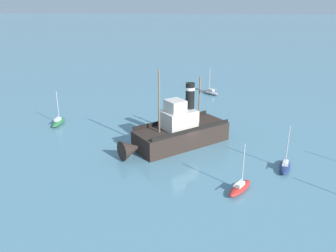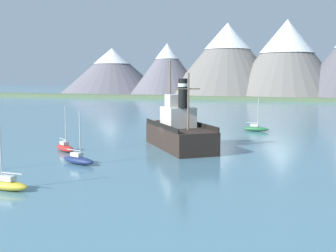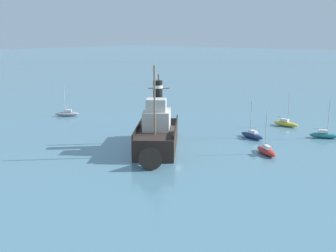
{
  "view_description": "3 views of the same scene",
  "coord_description": "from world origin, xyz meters",
  "px_view_note": "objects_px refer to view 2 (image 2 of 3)",
  "views": [
    {
      "loc": [
        -40.26,
        0.31,
        17.98
      ],
      "look_at": [
        -0.44,
        2.55,
        3.03
      ],
      "focal_mm": 38.0,
      "sensor_mm": 36.0,
      "label": 1
    },
    {
      "loc": [
        14.93,
        -43.66,
        7.9
      ],
      "look_at": [
        -1.53,
        4.58,
        2.02
      ],
      "focal_mm": 45.0,
      "sensor_mm": 36.0,
      "label": 2
    },
    {
      "loc": [
        -30.85,
        36.51,
        13.23
      ],
      "look_at": [
        0.48,
        -0.33,
        2.52
      ],
      "focal_mm": 45.0,
      "sensor_mm": 36.0,
      "label": 3
    }
  ],
  "objects_px": {
    "sailboat_navy": "(78,160)",
    "sailboat_yellow": "(6,184)",
    "sailboat_green": "(256,128)",
    "sailboat_red": "(65,147)",
    "old_tugboat": "(178,131)"
  },
  "relations": [
    {
      "from": "sailboat_green",
      "to": "sailboat_navy",
      "type": "relative_size",
      "value": 1.0
    },
    {
      "from": "sailboat_red",
      "to": "sailboat_navy",
      "type": "height_order",
      "value": "same"
    },
    {
      "from": "old_tugboat",
      "to": "sailboat_navy",
      "type": "bearing_deg",
      "value": -116.15
    },
    {
      "from": "old_tugboat",
      "to": "sailboat_yellow",
      "type": "height_order",
      "value": "old_tugboat"
    },
    {
      "from": "old_tugboat",
      "to": "sailboat_red",
      "type": "xyz_separation_m",
      "value": [
        -10.69,
        -6.35,
        -1.4
      ]
    },
    {
      "from": "sailboat_green",
      "to": "sailboat_navy",
      "type": "bearing_deg",
      "value": -112.9
    },
    {
      "from": "sailboat_red",
      "to": "sailboat_yellow",
      "type": "distance_m",
      "value": 15.73
    },
    {
      "from": "old_tugboat",
      "to": "sailboat_red",
      "type": "distance_m",
      "value": 12.51
    },
    {
      "from": "sailboat_green",
      "to": "sailboat_red",
      "type": "bearing_deg",
      "value": -125.91
    },
    {
      "from": "old_tugboat",
      "to": "sailboat_navy",
      "type": "distance_m",
      "value": 13.26
    },
    {
      "from": "sailboat_red",
      "to": "old_tugboat",
      "type": "bearing_deg",
      "value": 30.7
    },
    {
      "from": "sailboat_navy",
      "to": "sailboat_yellow",
      "type": "height_order",
      "value": "same"
    },
    {
      "from": "old_tugboat",
      "to": "sailboat_navy",
      "type": "xyz_separation_m",
      "value": [
        -5.81,
        -11.83,
        -1.4
      ]
    },
    {
      "from": "sailboat_navy",
      "to": "old_tugboat",
      "type": "bearing_deg",
      "value": 63.85
    },
    {
      "from": "sailboat_green",
      "to": "sailboat_navy",
      "type": "distance_m",
      "value": 31.84
    }
  ]
}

